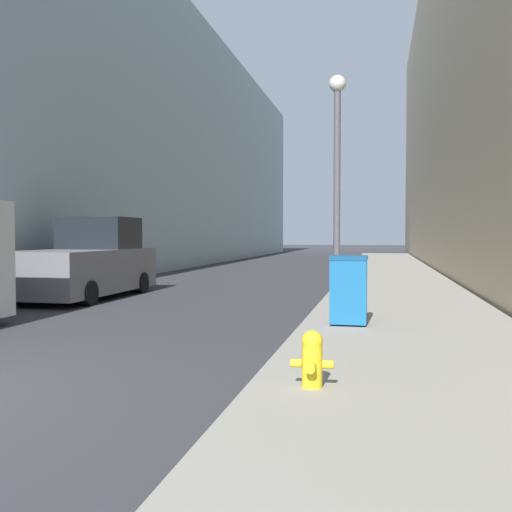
{
  "coord_description": "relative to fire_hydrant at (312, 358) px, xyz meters",
  "views": [
    {
      "loc": [
        5.37,
        -4.74,
        1.79
      ],
      "look_at": [
        0.73,
        16.77,
        0.98
      ],
      "focal_mm": 40.0,
      "sensor_mm": 36.0,
      "label": 1
    }
  ],
  "objects": [
    {
      "name": "trash_bin",
      "position": [
        0.16,
        4.43,
        0.33
      ],
      "size": [
        0.67,
        0.61,
        1.26
      ],
      "color": "#19609E",
      "rests_on": "sidewalk_right"
    },
    {
      "name": "fire_hydrant",
      "position": [
        0.0,
        0.0,
        0.0
      ],
      "size": [
        0.46,
        0.35,
        0.61
      ],
      "color": "yellow",
      "rests_on": "sidewalk_right"
    },
    {
      "name": "lamppost",
      "position": [
        -0.26,
        7.16,
        2.62
      ],
      "size": [
        0.38,
        0.38,
        5.28
      ],
      "color": "#4C4C51",
      "rests_on": "sidewalk_right"
    },
    {
      "name": "sidewalk_right",
      "position": [
        1.28,
        16.68,
        -0.4
      ],
      "size": [
        3.98,
        60.0,
        0.15
      ],
      "color": "gray",
      "rests_on": "ground"
    },
    {
      "name": "building_left_glass",
      "position": [
        -15.4,
        24.68,
        6.8
      ],
      "size": [
        12.0,
        60.0,
        14.53
      ],
      "color": "#99B7C6",
      "rests_on": "ground"
    },
    {
      "name": "pickup_truck",
      "position": [
        -7.5,
        8.89,
        0.49
      ],
      "size": [
        2.28,
        5.31,
        2.32
      ],
      "color": "slate",
      "rests_on": "ground"
    }
  ]
}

